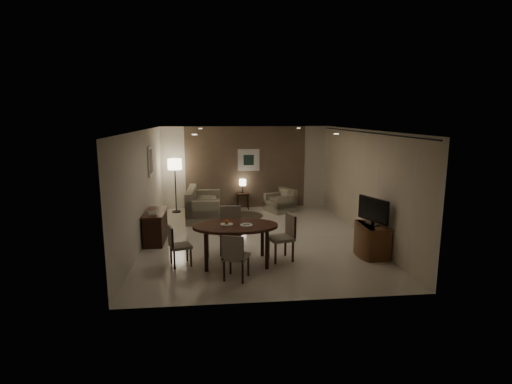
{
  "coord_description": "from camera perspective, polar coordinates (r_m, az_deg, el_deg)",
  "views": [
    {
      "loc": [
        -1.03,
        -9.6,
        3.05
      ],
      "look_at": [
        0.0,
        0.2,
        1.15
      ],
      "focal_mm": 28.0,
      "sensor_mm": 36.0,
      "label": 1
    }
  ],
  "objects": [
    {
      "name": "floor_lamp",
      "position": [
        12.88,
        -11.43,
        0.87
      ],
      "size": [
        0.43,
        0.43,
        1.71
      ],
      "primitive_type": null,
      "color": "#FFE5B7",
      "rests_on": "floor"
    },
    {
      "name": "sofa",
      "position": [
        12.1,
        -7.46,
        -1.6
      ],
      "size": [
        1.93,
        1.0,
        0.89
      ],
      "primitive_type": null,
      "rotation": [
        0.0,
        0.0,
        1.54
      ],
      "color": "gray",
      "rests_on": "floor"
    },
    {
      "name": "chair_far",
      "position": [
        8.96,
        -3.67,
        -5.55
      ],
      "size": [
        0.53,
        0.53,
        1.03
      ],
      "primitive_type": null,
      "rotation": [
        0.0,
        0.0,
        -0.06
      ],
      "color": "gray",
      "rests_on": "floor"
    },
    {
      "name": "side_table",
      "position": [
        13.17,
        -1.89,
        -1.29
      ],
      "size": [
        0.42,
        0.42,
        0.54
      ],
      "primitive_type": null,
      "color": "black",
      "rests_on": "floor"
    },
    {
      "name": "plate_a",
      "position": [
        8.29,
        -4.21,
        -4.63
      ],
      "size": [
        0.26,
        0.26,
        0.02
      ],
      "primitive_type": "cylinder",
      "color": "white",
      "rests_on": "dining_table"
    },
    {
      "name": "round_rug",
      "position": [
        12.33,
        -1.57,
        -3.39
      ],
      "size": [
        1.11,
        1.11,
        0.01
      ],
      "primitive_type": "cylinder",
      "color": "#382F1F",
      "rests_on": "floor"
    },
    {
      "name": "downlight_fr",
      "position": [
        11.67,
        6.1,
        9.05
      ],
      "size": [
        0.1,
        0.1,
        0.01
      ],
      "primitive_type": "cylinder",
      "color": "white",
      "rests_on": "ceiling"
    },
    {
      "name": "downlight_fl",
      "position": [
        11.41,
        -7.95,
        8.97
      ],
      "size": [
        0.1,
        0.1,
        0.01
      ],
      "primitive_type": "cylinder",
      "color": "white",
      "rests_on": "ceiling"
    },
    {
      "name": "curtain_rod",
      "position": [
        10.3,
        15.27,
        8.25
      ],
      "size": [
        0.03,
        6.8,
        0.03
      ],
      "primitive_type": "cylinder",
      "rotation": [
        1.57,
        0.0,
        0.0
      ],
      "color": "black",
      "rests_on": "wall_right"
    },
    {
      "name": "downlight_nl",
      "position": [
        7.82,
        -8.79,
        8.11
      ],
      "size": [
        0.1,
        0.1,
        0.01
      ],
      "primitive_type": "cylinder",
      "color": "white",
      "rests_on": "ceiling"
    },
    {
      "name": "room_shell",
      "position": [
        10.2,
        -0.12,
        1.32
      ],
      "size": [
        5.5,
        7.0,
        2.7
      ],
      "color": "beige",
      "rests_on": "ground"
    },
    {
      "name": "taupe_accent",
      "position": [
        13.24,
        -1.49,
        3.52
      ],
      "size": [
        3.96,
        0.03,
        2.7
      ],
      "primitive_type": "cube",
      "color": "brown",
      "rests_on": "wall_back"
    },
    {
      "name": "dining_table",
      "position": [
        8.37,
        -2.91,
        -7.46
      ],
      "size": [
        1.76,
        1.1,
        0.83
      ],
      "primitive_type": null,
      "color": "#422215",
      "rests_on": "floor"
    },
    {
      "name": "chair_near",
      "position": [
        7.59,
        -2.84,
        -9.11
      ],
      "size": [
        0.57,
        0.57,
        0.9
      ],
      "primitive_type": null,
      "rotation": [
        0.0,
        0.0,
        2.77
      ],
      "color": "gray",
      "rests_on": "floor"
    },
    {
      "name": "downlight_nr",
      "position": [
        8.18,
        11.41,
        8.15
      ],
      "size": [
        0.1,
        0.1,
        0.01
      ],
      "primitive_type": "cylinder",
      "color": "white",
      "rests_on": "ceiling"
    },
    {
      "name": "napkin",
      "position": [
        8.21,
        -1.39,
        -4.59
      ],
      "size": [
        0.12,
        0.08,
        0.03
      ],
      "primitive_type": "cube",
      "color": "white",
      "rests_on": "plate_b"
    },
    {
      "name": "fruit_apple",
      "position": [
        8.28,
        -4.21,
        -4.27
      ],
      "size": [
        0.09,
        0.09,
        0.09
      ],
      "primitive_type": "sphere",
      "color": "#C15E16",
      "rests_on": "plate_a"
    },
    {
      "name": "chair_right",
      "position": [
        8.54,
        3.54,
        -6.52
      ],
      "size": [
        0.58,
        0.58,
        0.99
      ],
      "primitive_type": null,
      "rotation": [
        0.0,
        0.0,
        -1.33
      ],
      "color": "gray",
      "rests_on": "floor"
    },
    {
      "name": "telephone",
      "position": [
        9.68,
        -14.52,
        -2.88
      ],
      "size": [
        0.2,
        0.14,
        0.09
      ],
      "primitive_type": null,
      "color": "white",
      "rests_on": "console_desk"
    },
    {
      "name": "armchair",
      "position": [
        12.84,
        3.48,
        -1.21
      ],
      "size": [
        1.04,
        1.06,
        0.72
      ],
      "primitive_type": null,
      "rotation": [
        0.0,
        0.0,
        -1.12
      ],
      "color": "gray",
      "rests_on": "floor"
    },
    {
      "name": "flat_tv",
      "position": [
        9.02,
        16.4,
        -2.54
      ],
      "size": [
        0.36,
        0.85,
        0.6
      ],
      "primitive_type": null,
      "rotation": [
        0.0,
        0.0,
        0.35
      ],
      "color": "black",
      "rests_on": "tv_cabinet"
    },
    {
      "name": "art_left_frame",
      "position": [
        11.0,
        -14.84,
        4.28
      ],
      "size": [
        0.03,
        0.6,
        0.8
      ],
      "primitive_type": "cube",
      "color": "silver",
      "rests_on": "wall_left"
    },
    {
      "name": "console_desk",
      "position": [
        10.07,
        -14.16,
        -4.83
      ],
      "size": [
        0.48,
        1.2,
        0.75
      ],
      "primitive_type": null,
      "color": "#422215",
      "rests_on": "floor"
    },
    {
      "name": "art_back_frame",
      "position": [
        13.19,
        -1.06,
        4.59
      ],
      "size": [
        0.72,
        0.03,
        0.72
      ],
      "primitive_type": "cube",
      "color": "silver",
      "rests_on": "wall_back"
    },
    {
      "name": "art_left_canvas",
      "position": [
        11.0,
        -14.77,
        4.29
      ],
      "size": [
        0.01,
        0.46,
        0.64
      ],
      "primitive_type": "cube",
      "color": "gray",
      "rests_on": "wall_left"
    },
    {
      "name": "plate_b",
      "position": [
        8.22,
        -1.39,
        -4.74
      ],
      "size": [
        0.26,
        0.26,
        0.02
      ],
      "primitive_type": "cylinder",
      "color": "white",
      "rests_on": "dining_table"
    },
    {
      "name": "table_lamp",
      "position": [
        13.08,
        -1.91,
        0.95
      ],
      "size": [
        0.22,
        0.22,
        0.5
      ],
      "primitive_type": null,
      "color": "#FFEAC1",
      "rests_on": "side_table"
    },
    {
      "name": "curtain_wall",
      "position": [
        10.44,
        14.91,
        1.0
      ],
      "size": [
        0.08,
        6.7,
        2.58
      ],
      "primitive_type": null,
      "color": "beige",
      "rests_on": "wall_right"
    },
    {
      "name": "tv_cabinet",
      "position": [
        9.2,
        16.29,
        -6.6
      ],
      "size": [
        0.48,
        0.9,
        0.7
      ],
      "primitive_type": null,
      "color": "brown",
      "rests_on": "floor"
    },
    {
      "name": "chair_left",
      "position": [
        8.4,
        -10.73,
        -7.52
      ],
      "size": [
        0.51,
        0.51,
        0.84
      ],
      "primitive_type": null,
      "rotation": [
        0.0,
        0.0,
        1.86
      ],
      "color": "gray",
      "rests_on": "floor"
    },
    {
      "name": "art_back_canvas",
      "position": [
        13.18,
        -1.05,
        4.59
      ],
      "size": [
        0.34,
        0.01,
        0.34
      ],
      "primitive_type": "cube",
      "color": "#192E25",
      "rests_on": "wall_back"
    }
  ]
}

